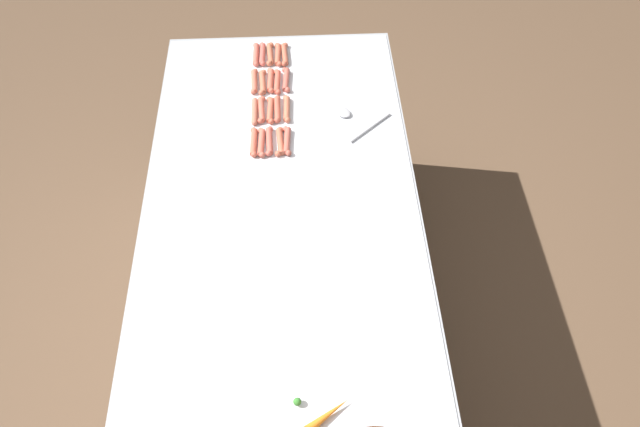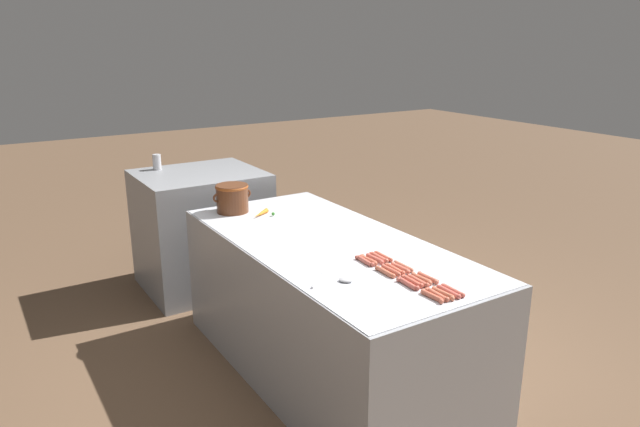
{
  "view_description": "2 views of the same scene",
  "coord_description": "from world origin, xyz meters",
  "px_view_note": "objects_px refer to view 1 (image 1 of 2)",
  "views": [
    {
      "loc": [
        -0.07,
        1.18,
        2.48
      ],
      "look_at": [
        -0.13,
        0.04,
        0.96
      ],
      "focal_mm": 33.37,
      "sensor_mm": 36.0,
      "label": 1
    },
    {
      "loc": [
        -1.74,
        -2.67,
        1.99
      ],
      "look_at": [
        0.09,
        0.23,
        0.95
      ],
      "focal_mm": 32.77,
      "sensor_mm": 36.0,
      "label": 2
    }
  ],
  "objects_px": {
    "hot_dog_6": "(277,109)",
    "hot_dog_8": "(270,54)",
    "hot_dog_18": "(255,111)",
    "hot_dog_19": "(254,142)",
    "hot_dog_1": "(286,80)",
    "hot_dog_10": "(270,110)",
    "hot_dog_14": "(261,110)",
    "serving_spoon": "(352,117)",
    "hot_dog_13": "(263,82)",
    "carrot": "(322,417)",
    "hot_dog_9": "(270,80)",
    "hot_dog_12": "(262,54)",
    "hot_dog_17": "(254,81)",
    "hot_dog_0": "(285,54)",
    "hot_dog_15": "(261,142)",
    "hot_dog_5": "(277,82)",
    "hot_dog_11": "(269,141)",
    "hot_dog_7": "(279,142)",
    "hot_dog_3": "(287,141)",
    "hot_dog_16": "(256,55)",
    "hot_dog_4": "(278,55)",
    "hot_dog_2": "(287,109)"
  },
  "relations": [
    {
      "from": "hot_dog_18",
      "to": "hot_dog_19",
      "type": "relative_size",
      "value": 1.0
    },
    {
      "from": "hot_dog_5",
      "to": "hot_dog_8",
      "type": "height_order",
      "value": "same"
    },
    {
      "from": "hot_dog_12",
      "to": "hot_dog_15",
      "type": "relative_size",
      "value": 1.0
    },
    {
      "from": "hot_dog_9",
      "to": "hot_dog_8",
      "type": "bearing_deg",
      "value": -89.35
    },
    {
      "from": "hot_dog_14",
      "to": "hot_dog_18",
      "type": "xyz_separation_m",
      "value": [
        0.03,
        0.01,
        0.0
      ]
    },
    {
      "from": "hot_dog_0",
      "to": "hot_dog_12",
      "type": "height_order",
      "value": "same"
    },
    {
      "from": "hot_dog_8",
      "to": "hot_dog_9",
      "type": "distance_m",
      "value": 0.17
    },
    {
      "from": "hot_dog_13",
      "to": "hot_dog_10",
      "type": "bearing_deg",
      "value": 100.91
    },
    {
      "from": "hot_dog_15",
      "to": "hot_dog_1",
      "type": "bearing_deg",
      "value": -105.57
    },
    {
      "from": "hot_dog_19",
      "to": "hot_dog_10",
      "type": "bearing_deg",
      "value": -109.91
    },
    {
      "from": "hot_dog_15",
      "to": "carrot",
      "type": "xyz_separation_m",
      "value": [
        -0.18,
        1.04,
        0.0
      ]
    },
    {
      "from": "hot_dog_3",
      "to": "hot_dog_18",
      "type": "relative_size",
      "value": 1.0
    },
    {
      "from": "hot_dog_2",
      "to": "hot_dog_9",
      "type": "relative_size",
      "value": 1.0
    },
    {
      "from": "hot_dog_6",
      "to": "hot_dog_8",
      "type": "relative_size",
      "value": 1.0
    },
    {
      "from": "hot_dog_11",
      "to": "hot_dog_16",
      "type": "xyz_separation_m",
      "value": [
        0.06,
        -0.51,
        0.0
      ]
    },
    {
      "from": "hot_dog_14",
      "to": "serving_spoon",
      "type": "distance_m",
      "value": 0.36
    },
    {
      "from": "hot_dog_2",
      "to": "hot_dog_6",
      "type": "relative_size",
      "value": 1.0
    },
    {
      "from": "hot_dog_17",
      "to": "hot_dog_11",
      "type": "bearing_deg",
      "value": 100.44
    },
    {
      "from": "hot_dog_13",
      "to": "carrot",
      "type": "relative_size",
      "value": 0.92
    },
    {
      "from": "hot_dog_8",
      "to": "hot_dog_17",
      "type": "height_order",
      "value": "same"
    },
    {
      "from": "hot_dog_6",
      "to": "hot_dog_17",
      "type": "distance_m",
      "value": 0.19
    },
    {
      "from": "hot_dog_0",
      "to": "hot_dog_9",
      "type": "bearing_deg",
      "value": 69.85
    },
    {
      "from": "hot_dog_7",
      "to": "hot_dog_19",
      "type": "distance_m",
      "value": 0.1
    },
    {
      "from": "hot_dog_5",
      "to": "hot_dog_16",
      "type": "relative_size",
      "value": 1.0
    },
    {
      "from": "hot_dog_18",
      "to": "hot_dog_10",
      "type": "bearing_deg",
      "value": -176.25
    },
    {
      "from": "hot_dog_1",
      "to": "hot_dog_9",
      "type": "relative_size",
      "value": 1.0
    },
    {
      "from": "hot_dog_18",
      "to": "hot_dog_9",
      "type": "bearing_deg",
      "value": -108.8
    },
    {
      "from": "carrot",
      "to": "hot_dog_19",
      "type": "bearing_deg",
      "value": -78.86
    },
    {
      "from": "hot_dog_1",
      "to": "hot_dog_7",
      "type": "relative_size",
      "value": 1.0
    },
    {
      "from": "hot_dog_4",
      "to": "hot_dog_13",
      "type": "height_order",
      "value": "same"
    },
    {
      "from": "hot_dog_5",
      "to": "hot_dog_15",
      "type": "xyz_separation_m",
      "value": [
        0.06,
        0.34,
        0.0
      ]
    },
    {
      "from": "hot_dog_1",
      "to": "hot_dog_3",
      "type": "height_order",
      "value": "same"
    },
    {
      "from": "hot_dog_18",
      "to": "serving_spoon",
      "type": "distance_m",
      "value": 0.38
    },
    {
      "from": "hot_dog_14",
      "to": "hot_dog_19",
      "type": "height_order",
      "value": "same"
    },
    {
      "from": "hot_dog_7",
      "to": "hot_dog_17",
      "type": "height_order",
      "value": "same"
    },
    {
      "from": "hot_dog_0",
      "to": "hot_dog_6",
      "type": "height_order",
      "value": "same"
    },
    {
      "from": "hot_dog_6",
      "to": "hot_dog_12",
      "type": "height_order",
      "value": "same"
    },
    {
      "from": "hot_dog_12",
      "to": "hot_dog_14",
      "type": "bearing_deg",
      "value": 89.94
    },
    {
      "from": "hot_dog_3",
      "to": "hot_dog_9",
      "type": "height_order",
      "value": "same"
    },
    {
      "from": "hot_dog_8",
      "to": "hot_dog_0",
      "type": "bearing_deg",
      "value": 175.67
    },
    {
      "from": "hot_dog_3",
      "to": "carrot",
      "type": "relative_size",
      "value": 0.92
    },
    {
      "from": "hot_dog_19",
      "to": "hot_dog_1",
      "type": "bearing_deg",
      "value": -109.94
    },
    {
      "from": "hot_dog_1",
      "to": "carrot",
      "type": "height_order",
      "value": "carrot"
    },
    {
      "from": "hot_dog_0",
      "to": "hot_dog_10",
      "type": "distance_m",
      "value": 0.35
    },
    {
      "from": "hot_dog_15",
      "to": "hot_dog_6",
      "type": "bearing_deg",
      "value": -108.85
    },
    {
      "from": "hot_dog_8",
      "to": "hot_dog_5",
      "type": "bearing_deg",
      "value": 99.35
    },
    {
      "from": "hot_dog_1",
      "to": "hot_dog_10",
      "type": "relative_size",
      "value": 1.0
    },
    {
      "from": "hot_dog_0",
      "to": "hot_dog_17",
      "type": "bearing_deg",
      "value": 52.87
    },
    {
      "from": "hot_dog_11",
      "to": "hot_dog_8",
      "type": "bearing_deg",
      "value": -90.18
    },
    {
      "from": "hot_dog_11",
      "to": "hot_dog_18",
      "type": "distance_m",
      "value": 0.17
    }
  ]
}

